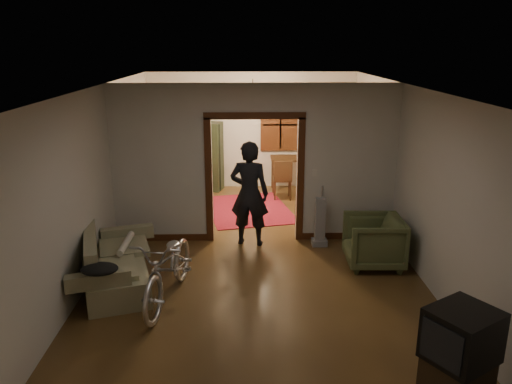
{
  "coord_description": "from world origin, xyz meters",
  "views": [
    {
      "loc": [
        -0.17,
        -7.79,
        3.43
      ],
      "look_at": [
        0.0,
        -0.3,
        1.2
      ],
      "focal_mm": 35.0,
      "sensor_mm": 36.0,
      "label": 1
    }
  ],
  "objects_px": {
    "bicycle": "(169,267)",
    "desk": "(293,174)",
    "person": "(249,194)",
    "sofa": "(115,258)",
    "locker": "(205,156)",
    "armchair": "(373,241)"
  },
  "relations": [
    {
      "from": "locker",
      "to": "sofa",
      "type": "bearing_deg",
      "value": -85.06
    },
    {
      "from": "desk",
      "to": "sofa",
      "type": "bearing_deg",
      "value": -129.35
    },
    {
      "from": "sofa",
      "to": "armchair",
      "type": "distance_m",
      "value": 4.0
    },
    {
      "from": "sofa",
      "to": "person",
      "type": "height_order",
      "value": "person"
    },
    {
      "from": "sofa",
      "to": "desk",
      "type": "xyz_separation_m",
      "value": [
        3.09,
        4.88,
        -0.02
      ]
    },
    {
      "from": "bicycle",
      "to": "locker",
      "type": "bearing_deg",
      "value": 98.64
    },
    {
      "from": "sofa",
      "to": "locker",
      "type": "distance_m",
      "value": 5.14
    },
    {
      "from": "bicycle",
      "to": "locker",
      "type": "relative_size",
      "value": 1.15
    },
    {
      "from": "armchair",
      "to": "person",
      "type": "distance_m",
      "value": 2.25
    },
    {
      "from": "locker",
      "to": "desk",
      "type": "distance_m",
      "value": 2.19
    },
    {
      "from": "armchair",
      "to": "desk",
      "type": "distance_m",
      "value": 4.38
    },
    {
      "from": "person",
      "to": "bicycle",
      "type": "bearing_deg",
      "value": 72.26
    },
    {
      "from": "sofa",
      "to": "locker",
      "type": "bearing_deg",
      "value": 62.29
    },
    {
      "from": "sofa",
      "to": "desk",
      "type": "distance_m",
      "value": 5.78
    },
    {
      "from": "bicycle",
      "to": "desk",
      "type": "distance_m",
      "value": 5.81
    },
    {
      "from": "bicycle",
      "to": "desk",
      "type": "bearing_deg",
      "value": 76.98
    },
    {
      "from": "armchair",
      "to": "bicycle",
      "type": "bearing_deg",
      "value": -69.17
    },
    {
      "from": "person",
      "to": "desk",
      "type": "bearing_deg",
      "value": -96.97
    },
    {
      "from": "armchair",
      "to": "locker",
      "type": "bearing_deg",
      "value": -144.2
    },
    {
      "from": "desk",
      "to": "bicycle",
      "type": "bearing_deg",
      "value": -119.53
    },
    {
      "from": "bicycle",
      "to": "person",
      "type": "relative_size",
      "value": 1.02
    },
    {
      "from": "desk",
      "to": "person",
      "type": "bearing_deg",
      "value": -115.25
    }
  ]
}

